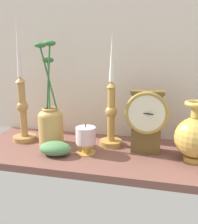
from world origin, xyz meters
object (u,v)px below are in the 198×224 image
Objects in this scene: candlestick_tall_center at (22,106)px; pillar_candle_front at (86,138)px; candlestick_tall_left at (111,112)px; brass_vase_bulbous at (195,136)px; mantel_clock at (147,120)px; brass_vase_jar at (51,121)px.

candlestick_tall_center is 29.68cm from pillar_candle_front.
pillar_candle_front is at bearing -125.68° from candlestick_tall_left.
candlestick_tall_left reaches higher than pillar_candle_front.
candlestick_tall_center is 63.14cm from brass_vase_bulbous.
brass_vase_bulbous is 35.32cm from pillar_candle_front.
pillar_candle_front is (27.56, -6.95, -8.56)cm from candlestick_tall_center.
mantel_clock is at bearing -15.91° from candlestick_tall_left.
mantel_clock reaches higher than brass_vase_bulbous.
brass_vase_bulbous reaches higher than pillar_candle_front.
brass_vase_jar is (12.14, -1.34, -4.87)cm from candlestick_tall_center.
candlestick_tall_left reaches higher than mantel_clock.
mantel_clock is 2.07× the size of pillar_candle_front.
candlestick_tall_left is at bearing 4.60° from candlestick_tall_center.
brass_vase_jar reaches higher than brass_vase_bulbous.
mantel_clock is at bearing -1.10° from candlestick_tall_center.
brass_vase_jar is (-35.35, -0.43, -2.67)cm from mantel_clock.
mantel_clock is 47.55cm from candlestick_tall_center.
candlestick_tall_left is 0.87× the size of candlestick_tall_center.
mantel_clock is 0.46× the size of candlestick_tall_center.
candlestick_tall_left is 34.67cm from candlestick_tall_center.
brass_vase_jar is 3.62× the size of pillar_candle_front.
candlestick_tall_left reaches higher than brass_vase_jar.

